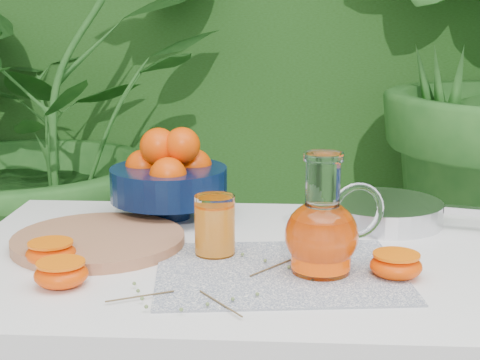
# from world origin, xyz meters

# --- Properties ---
(hedge_backdrop) EXTENTS (8.00, 1.65, 2.50)m
(hedge_backdrop) POSITION_xyz_m (0.06, 2.06, 1.19)
(hedge_backdrop) COLOR #224B15
(hedge_backdrop) RESTS_ON ground
(potted_plant_left) EXTENTS (2.25, 2.25, 1.59)m
(potted_plant_left) POSITION_xyz_m (-0.93, 1.21, 0.80)
(potted_plant_left) COLOR #235E20
(potted_plant_left) RESTS_ON ground
(white_table) EXTENTS (1.00, 0.70, 0.75)m
(white_table) POSITION_xyz_m (-0.12, -0.00, 0.67)
(white_table) COLOR white
(white_table) RESTS_ON ground
(placemat) EXTENTS (0.44, 0.36, 0.00)m
(placemat) POSITION_xyz_m (-0.05, -0.10, 0.75)
(placemat) COLOR #0B1A41
(placemat) RESTS_ON white_table
(cutting_board) EXTENTS (0.34, 0.34, 0.02)m
(cutting_board) POSITION_xyz_m (-0.38, 0.02, 0.76)
(cutting_board) COLOR #A76C4B
(cutting_board) RESTS_ON white_table
(fruit_bowl) EXTENTS (0.27, 0.27, 0.19)m
(fruit_bowl) POSITION_xyz_m (-0.28, 0.23, 0.84)
(fruit_bowl) COLOR black
(fruit_bowl) RESTS_ON white_table
(juice_pitcher) EXTENTS (0.18, 0.15, 0.20)m
(juice_pitcher) POSITION_xyz_m (0.02, -0.10, 0.82)
(juice_pitcher) COLOR white
(juice_pitcher) RESTS_ON white_table
(juice_tumbler) EXTENTS (0.09, 0.09, 0.10)m
(juice_tumbler) POSITION_xyz_m (-0.16, -0.02, 0.80)
(juice_tumbler) COLOR white
(juice_tumbler) RESTS_ON white_table
(saute_pan) EXTENTS (0.45, 0.30, 0.05)m
(saute_pan) POSITION_xyz_m (0.16, 0.21, 0.78)
(saute_pan) COLOR silver
(saute_pan) RESTS_ON white_table
(orange_halves) EXTENTS (0.68, 0.20, 0.04)m
(orange_halves) POSITION_xyz_m (-0.23, -0.12, 0.77)
(orange_halves) COLOR #FF5802
(orange_halves) RESTS_ON white_table
(thyme_sprigs) EXTENTS (0.31, 0.27, 0.01)m
(thyme_sprigs) POSITION_xyz_m (-0.14, -0.18, 0.76)
(thyme_sprigs) COLOR brown
(thyme_sprigs) RESTS_ON white_table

